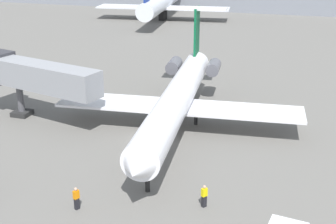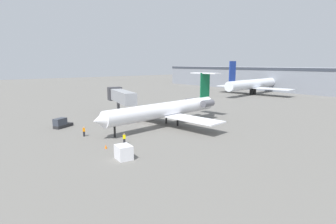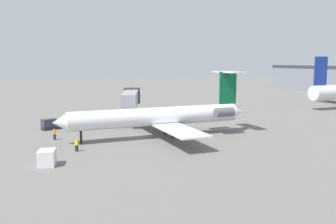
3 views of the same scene
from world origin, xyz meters
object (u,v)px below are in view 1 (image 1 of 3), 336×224
at_px(jet_bridge, 31,75).
at_px(parked_airliner_west_end, 163,2).
at_px(ground_crew_loader, 76,198).
at_px(ground_crew_marshaller, 204,196).
at_px(regional_jet, 178,96).

xyz_separation_m(jet_bridge, parked_airliner_west_end, (-6.89, 63.65, -0.59)).
bearing_deg(ground_crew_loader, parked_airliner_west_end, 103.85).
relative_size(ground_crew_marshaller, ground_crew_loader, 1.00).
bearing_deg(ground_crew_marshaller, parked_airliner_west_end, 110.19).
distance_m(ground_crew_marshaller, parked_airliner_west_end, 79.76).
relative_size(regional_jet, ground_crew_marshaller, 18.78).
relative_size(jet_bridge, parked_airliner_west_end, 0.41).
distance_m(regional_jet, ground_crew_marshaller, 14.78).
height_order(ground_crew_loader, parked_airliner_west_end, parked_airliner_west_end).
relative_size(regional_jet, ground_crew_loader, 18.78).
relative_size(regional_jet, jet_bridge, 2.15).
height_order(ground_crew_marshaller, ground_crew_loader, same).
bearing_deg(parked_airliner_west_end, regional_jet, -70.54).
height_order(jet_bridge, parked_airliner_west_end, parked_airliner_west_end).
bearing_deg(regional_jet, ground_crew_loader, -98.85).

